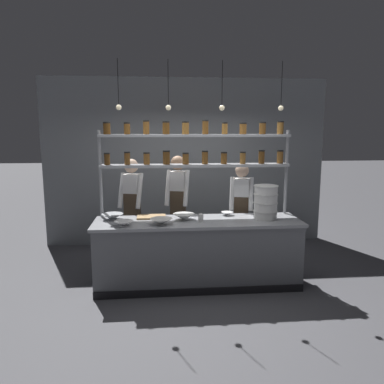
{
  "coord_description": "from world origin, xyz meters",
  "views": [
    {
      "loc": [
        -0.53,
        -4.94,
        2.15
      ],
      "look_at": [
        -0.06,
        0.2,
        1.28
      ],
      "focal_mm": 35.0,
      "sensor_mm": 36.0,
      "label": 1
    }
  ],
  "objects_px": {
    "container_stack": "(266,202)",
    "prep_bowl_near_right": "(113,217)",
    "spice_shelf_unit": "(196,153)",
    "chef_center": "(178,202)",
    "serving_cup_front": "(201,218)",
    "prep_bowl_center_front": "(124,224)",
    "prep_bowl_far_left": "(161,222)",
    "cutting_board": "(151,217)",
    "chef_left": "(132,205)",
    "chef_right": "(241,208)",
    "prep_bowl_center_back": "(227,214)",
    "prep_bowl_near_left": "(184,217)"
  },
  "relations": [
    {
      "from": "container_stack",
      "to": "spice_shelf_unit",
      "type": "bearing_deg",
      "value": 160.89
    },
    {
      "from": "prep_bowl_center_back",
      "to": "serving_cup_front",
      "type": "xyz_separation_m",
      "value": [
        -0.43,
        -0.35,
        0.03
      ]
    },
    {
      "from": "chef_left",
      "to": "cutting_board",
      "type": "height_order",
      "value": "chef_left"
    },
    {
      "from": "prep_bowl_far_left",
      "to": "cutting_board",
      "type": "bearing_deg",
      "value": 108.21
    },
    {
      "from": "serving_cup_front",
      "to": "prep_bowl_near_right",
      "type": "bearing_deg",
      "value": 168.8
    },
    {
      "from": "prep_bowl_near_left",
      "to": "prep_bowl_far_left",
      "type": "bearing_deg",
      "value": -142.26
    },
    {
      "from": "prep_bowl_center_back",
      "to": "container_stack",
      "type": "bearing_deg",
      "value": -28.59
    },
    {
      "from": "prep_bowl_center_back",
      "to": "chef_left",
      "type": "bearing_deg",
      "value": 159.02
    },
    {
      "from": "prep_bowl_center_front",
      "to": "prep_bowl_far_left",
      "type": "bearing_deg",
      "value": 3.63
    },
    {
      "from": "prep_bowl_far_left",
      "to": "serving_cup_front",
      "type": "height_order",
      "value": "serving_cup_front"
    },
    {
      "from": "prep_bowl_far_left",
      "to": "chef_right",
      "type": "bearing_deg",
      "value": 34.15
    },
    {
      "from": "chef_left",
      "to": "chef_right",
      "type": "bearing_deg",
      "value": 11.72
    },
    {
      "from": "chef_right",
      "to": "prep_bowl_center_front",
      "type": "height_order",
      "value": "chef_right"
    },
    {
      "from": "prep_bowl_far_left",
      "to": "prep_bowl_near_left",
      "type": "bearing_deg",
      "value": 37.74
    },
    {
      "from": "chef_center",
      "to": "prep_bowl_near_left",
      "type": "height_order",
      "value": "chef_center"
    },
    {
      "from": "cutting_board",
      "to": "prep_bowl_center_back",
      "type": "xyz_separation_m",
      "value": [
        1.09,
        0.05,
        0.01
      ]
    },
    {
      "from": "chef_left",
      "to": "prep_bowl_far_left",
      "type": "distance_m",
      "value": 1.08
    },
    {
      "from": "prep_bowl_near_left",
      "to": "prep_bowl_far_left",
      "type": "xyz_separation_m",
      "value": [
        -0.31,
        -0.24,
        -0.0
      ]
    },
    {
      "from": "chef_left",
      "to": "prep_bowl_far_left",
      "type": "relative_size",
      "value": 5.8
    },
    {
      "from": "spice_shelf_unit",
      "to": "cutting_board",
      "type": "relative_size",
      "value": 6.77
    },
    {
      "from": "serving_cup_front",
      "to": "chef_right",
      "type": "bearing_deg",
      "value": 46.04
    },
    {
      "from": "prep_bowl_center_back",
      "to": "prep_bowl_far_left",
      "type": "distance_m",
      "value": 1.06
    },
    {
      "from": "chef_left",
      "to": "prep_bowl_center_front",
      "type": "xyz_separation_m",
      "value": [
        -0.04,
        -1.02,
        -0.03
      ]
    },
    {
      "from": "prep_bowl_near_right",
      "to": "prep_bowl_center_back",
      "type": "bearing_deg",
      "value": 4.09
    },
    {
      "from": "spice_shelf_unit",
      "to": "prep_bowl_center_front",
      "type": "height_order",
      "value": "spice_shelf_unit"
    },
    {
      "from": "chef_left",
      "to": "serving_cup_front",
      "type": "height_order",
      "value": "chef_left"
    },
    {
      "from": "spice_shelf_unit",
      "to": "serving_cup_front",
      "type": "bearing_deg",
      "value": -86.3
    },
    {
      "from": "chef_center",
      "to": "prep_bowl_center_front",
      "type": "distance_m",
      "value": 1.27
    },
    {
      "from": "serving_cup_front",
      "to": "cutting_board",
      "type": "bearing_deg",
      "value": 155.43
    },
    {
      "from": "spice_shelf_unit",
      "to": "chef_center",
      "type": "distance_m",
      "value": 0.96
    },
    {
      "from": "cutting_board",
      "to": "prep_bowl_center_front",
      "type": "xyz_separation_m",
      "value": [
        -0.35,
        -0.44,
        0.02
      ]
    },
    {
      "from": "prep_bowl_near_left",
      "to": "prep_bowl_far_left",
      "type": "height_order",
      "value": "prep_bowl_near_left"
    },
    {
      "from": "chef_left",
      "to": "prep_bowl_near_left",
      "type": "distance_m",
      "value": 1.06
    },
    {
      "from": "prep_bowl_center_front",
      "to": "prep_bowl_center_back",
      "type": "xyz_separation_m",
      "value": [
        1.44,
        0.49,
        -0.01
      ]
    },
    {
      "from": "container_stack",
      "to": "prep_bowl_near_right",
      "type": "xyz_separation_m",
      "value": [
        -2.11,
        0.15,
        -0.2
      ]
    },
    {
      "from": "cutting_board",
      "to": "prep_bowl_near_right",
      "type": "bearing_deg",
      "value": -172.78
    },
    {
      "from": "chef_right",
      "to": "cutting_board",
      "type": "bearing_deg",
      "value": -147.35
    },
    {
      "from": "prep_bowl_near_right",
      "to": "serving_cup_front",
      "type": "height_order",
      "value": "serving_cup_front"
    },
    {
      "from": "prep_bowl_near_right",
      "to": "prep_bowl_near_left",
      "type": "bearing_deg",
      "value": -5.66
    },
    {
      "from": "prep_bowl_center_back",
      "to": "prep_bowl_near_right",
      "type": "height_order",
      "value": "prep_bowl_near_right"
    },
    {
      "from": "chef_right",
      "to": "prep_bowl_near_left",
      "type": "relative_size",
      "value": 5.43
    },
    {
      "from": "chef_right",
      "to": "chef_left",
      "type": "bearing_deg",
      "value": -169.85
    },
    {
      "from": "chef_left",
      "to": "prep_bowl_far_left",
      "type": "bearing_deg",
      "value": -49.54
    },
    {
      "from": "cutting_board",
      "to": "prep_bowl_center_front",
      "type": "height_order",
      "value": "prep_bowl_center_front"
    },
    {
      "from": "prep_bowl_center_front",
      "to": "prep_bowl_near_left",
      "type": "bearing_deg",
      "value": 18.96
    },
    {
      "from": "prep_bowl_center_back",
      "to": "prep_bowl_near_right",
      "type": "distance_m",
      "value": 1.63
    },
    {
      "from": "container_stack",
      "to": "prep_bowl_center_front",
      "type": "bearing_deg",
      "value": -173.41
    },
    {
      "from": "prep_bowl_center_front",
      "to": "container_stack",
      "type": "bearing_deg",
      "value": 6.59
    },
    {
      "from": "chef_right",
      "to": "serving_cup_front",
      "type": "xyz_separation_m",
      "value": [
        -0.72,
        -0.75,
        0.04
      ]
    },
    {
      "from": "container_stack",
      "to": "prep_bowl_near_left",
      "type": "bearing_deg",
      "value": 177.42
    }
  ]
}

